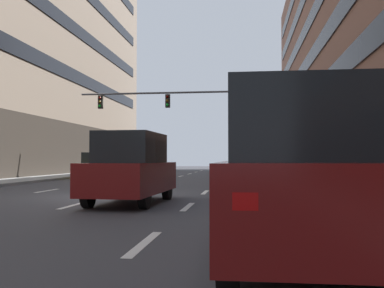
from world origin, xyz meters
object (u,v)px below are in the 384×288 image
(taxi_driving_1, at_px, (148,164))
(pedestrian_0, at_px, (323,163))
(car_parked_0, at_px, (294,175))
(car_parked_1, at_px, (268,175))
(car_driving_2, at_px, (132,168))
(traffic_signal_0, at_px, (202,109))
(street_tree_2, at_px, (285,138))
(taxi_driving_0, at_px, (99,166))

(taxi_driving_1, bearing_deg, pedestrian_0, -64.36)
(taxi_driving_1, height_order, car_parked_0, car_parked_0)
(car_parked_1, bearing_deg, car_driving_2, -178.75)
(traffic_signal_0, bearing_deg, car_driving_2, -92.66)
(traffic_signal_0, xyz_separation_m, street_tree_2, (5.55, 5.03, -1.62))
(street_tree_2, bearing_deg, taxi_driving_1, 141.35)
(car_parked_1, bearing_deg, car_parked_0, -90.00)
(car_parked_1, relative_size, pedestrian_0, 2.68)
(taxi_driving_0, height_order, car_parked_0, car_parked_0)
(car_parked_0, xyz_separation_m, pedestrian_0, (2.10, 9.79, 0.05))
(pedestrian_0, bearing_deg, car_driving_2, -150.74)
(street_tree_2, bearing_deg, car_driving_2, -108.02)
(car_parked_1, relative_size, traffic_signal_0, 0.36)
(taxi_driving_1, bearing_deg, car_parked_0, -73.93)
(taxi_driving_1, distance_m, street_tree_2, 16.07)
(taxi_driving_0, height_order, taxi_driving_1, taxi_driving_0)
(traffic_signal_0, bearing_deg, taxi_driving_1, 114.74)
(taxi_driving_0, xyz_separation_m, car_parked_0, (10.30, -21.45, 0.24))
(car_driving_2, bearing_deg, pedestrian_0, 29.26)
(car_driving_2, height_order, traffic_signal_0, traffic_signal_0)
(taxi_driving_1, distance_m, car_parked_0, 36.86)
(car_driving_2, xyz_separation_m, street_tree_2, (6.20, 19.06, 1.80))
(car_driving_2, relative_size, street_tree_2, 0.81)
(taxi_driving_0, relative_size, pedestrian_0, 2.71)
(car_parked_1, xyz_separation_m, street_tree_2, (2.25, 18.97, 1.98))
(taxi_driving_1, height_order, car_driving_2, car_driving_2)
(car_driving_2, height_order, pedestrian_0, car_driving_2)
(car_parked_1, bearing_deg, taxi_driving_0, 124.52)
(taxi_driving_0, bearing_deg, street_tree_2, 17.69)
(car_parked_0, bearing_deg, car_driving_2, 121.69)
(car_parked_0, relative_size, car_parked_1, 0.99)
(taxi_driving_1, bearing_deg, traffic_signal_0, -65.26)
(pedestrian_0, bearing_deg, car_parked_1, -122.42)
(car_driving_2, relative_size, car_parked_1, 0.94)
(taxi_driving_0, height_order, car_driving_2, car_driving_2)
(taxi_driving_0, height_order, pedestrian_0, taxi_driving_0)
(car_parked_1, height_order, street_tree_2, street_tree_2)
(car_parked_1, height_order, traffic_signal_0, traffic_signal_0)
(taxi_driving_0, relative_size, taxi_driving_1, 1.06)
(car_driving_2, bearing_deg, car_parked_1, 1.25)
(pedestrian_0, bearing_deg, traffic_signal_0, 116.89)
(street_tree_2, bearing_deg, car_parked_1, -96.76)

